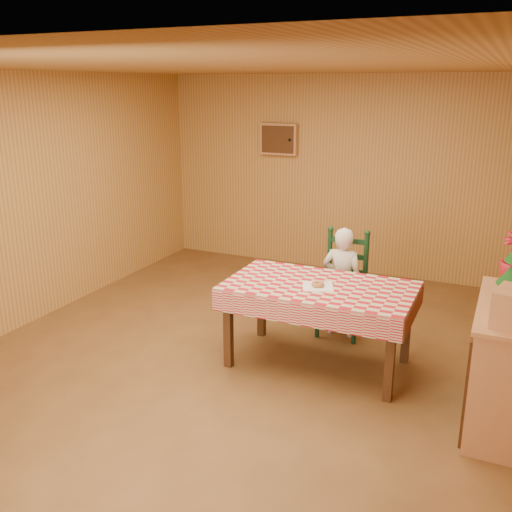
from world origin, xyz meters
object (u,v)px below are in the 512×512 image
Objects in this scene: dining_table at (319,294)px; shelf_unit at (508,364)px; storage_bin at (497,389)px; ladder_chair at (343,286)px; seated_child at (342,282)px.

dining_table is 1.34× the size of shelf_unit.
ladder_chair is at bearing 145.85° from storage_bin.
shelf_unit is 0.25m from storage_bin.
dining_table is 0.81m from ladder_chair.
storage_bin is (1.52, -0.98, -0.34)m from seated_child.
dining_table is at bearing 170.84° from storage_bin.
storage_bin is at bearing -34.15° from ladder_chair.
ladder_chair reaches higher than storage_bin.
shelf_unit is at bearing 147.33° from seated_child.
dining_table is at bearing 90.00° from seated_child.
dining_table is 1.61m from storage_bin.
ladder_chair reaches higher than shelf_unit.
ladder_chair is 1.90m from shelf_unit.
shelf_unit is at bearing -33.16° from storage_bin.
seated_child is 1.84m from storage_bin.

